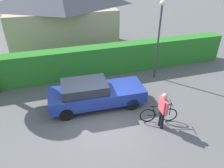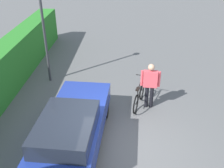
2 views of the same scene
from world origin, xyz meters
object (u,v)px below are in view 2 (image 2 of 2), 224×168
(parked_car_near, at_px, (72,129))
(street_lamp, at_px, (42,14))
(bicycle, at_px, (139,96))
(person_rider, at_px, (150,83))

(parked_car_near, height_order, street_lamp, street_lamp)
(bicycle, height_order, person_rider, person_rider)
(parked_car_near, bearing_deg, person_rider, -44.55)
(bicycle, height_order, street_lamp, street_lamp)
(bicycle, xyz_separation_m, street_lamp, (1.68, 3.70, 2.43))
(bicycle, bearing_deg, street_lamp, 65.53)
(street_lamp, bearing_deg, bicycle, -114.47)
(parked_car_near, relative_size, street_lamp, 1.03)
(parked_car_near, relative_size, bicycle, 2.83)
(parked_car_near, distance_m, street_lamp, 4.90)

